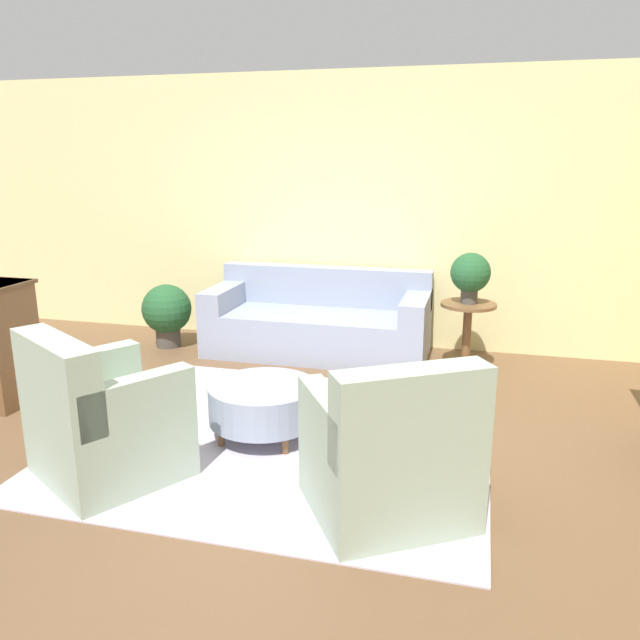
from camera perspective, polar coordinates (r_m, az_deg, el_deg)
ground_plane at (r=4.56m, az=-3.64°, el=-10.77°), size 16.00×16.00×0.00m
wall_back at (r=6.62m, az=3.20°, el=9.86°), size 9.02×0.12×2.80m
rug at (r=4.55m, az=-3.64°, el=-10.71°), size 2.91×2.58×0.01m
couch at (r=6.36m, az=-0.15°, el=-0.31°), size 2.22×0.92×0.84m
armchair_left at (r=4.14m, az=-19.39°, el=-8.75°), size 1.10×1.09×0.94m
armchair_right at (r=3.52m, az=6.52°, el=-12.23°), size 1.10×1.09×0.94m
ottoman_table at (r=4.50m, az=-5.19°, el=-7.53°), size 0.78×0.78×0.38m
side_table at (r=5.98m, az=13.32°, el=-0.42°), size 0.51×0.51×0.65m
potted_plant_on_side_table at (r=5.87m, az=13.59°, el=4.11°), size 0.36×0.36×0.47m
potted_plant_floor at (r=6.75m, az=-13.83°, el=0.78°), size 0.52×0.52×0.67m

